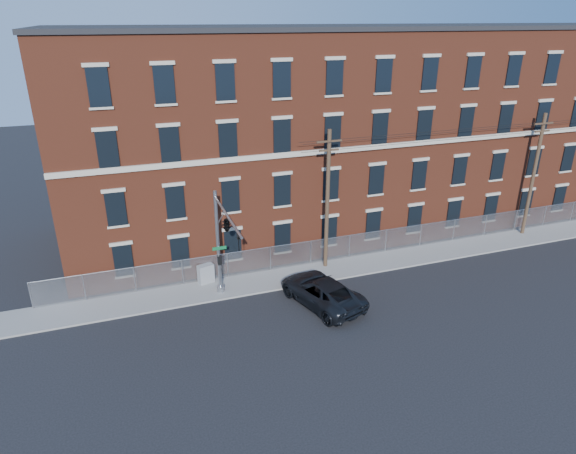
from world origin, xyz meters
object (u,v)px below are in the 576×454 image
(pickup_truck, at_px, (322,291))
(utility_cabinet, at_px, (206,274))
(utility_pole_near, at_px, (327,198))
(traffic_signal_mast, at_px, (225,231))

(pickup_truck, relative_size, utility_cabinet, 4.71)
(pickup_truck, bearing_deg, utility_cabinet, -53.81)
(utility_pole_near, relative_size, pickup_truck, 1.60)
(traffic_signal_mast, xyz_separation_m, utility_pole_near, (8.00, 3.42, -0.05))
(utility_cabinet, bearing_deg, traffic_signal_mast, -94.97)
(pickup_truck, bearing_deg, utility_pole_near, -132.52)
(pickup_truck, xyz_separation_m, utility_cabinet, (-6.45, 4.93, -0.08))
(utility_pole_near, relative_size, utility_cabinet, 7.55)
(utility_pole_near, bearing_deg, pickup_truck, -116.10)
(utility_pole_near, xyz_separation_m, pickup_truck, (-2.22, -4.53, -4.47))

